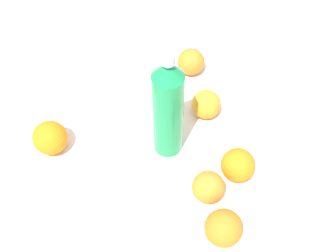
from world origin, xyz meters
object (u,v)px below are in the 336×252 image
at_px(water_bottle, 168,109).
at_px(orange_3, 206,104).
at_px(orange_2, 208,187).
at_px(orange_4, 224,228).
at_px(orange_5, 50,138).
at_px(orange_1, 238,164).
at_px(orange_0, 191,62).

height_order(water_bottle, orange_3, water_bottle).
relative_size(orange_2, orange_3, 0.99).
height_order(orange_4, orange_5, orange_5).
bearing_deg(orange_1, orange_0, -133.34).
xyz_separation_m(orange_3, orange_4, (0.28, 0.18, 0.00)).
distance_m(orange_0, orange_4, 0.49).
bearing_deg(orange_5, water_bottle, 121.45).
bearing_deg(orange_2, orange_0, -146.00).
xyz_separation_m(water_bottle, orange_3, (-0.14, 0.03, -0.11)).
xyz_separation_m(orange_1, orange_3, (-0.12, -0.14, -0.00)).
relative_size(orange_0, orange_1, 0.94).
bearing_deg(orange_2, orange_3, -151.61).
distance_m(orange_0, orange_5, 0.43).
xyz_separation_m(orange_0, orange_3, (0.11, 0.10, 0.00)).
height_order(orange_0, orange_3, same).
xyz_separation_m(water_bottle, orange_1, (-0.01, 0.18, -0.10)).
distance_m(orange_1, orange_3, 0.19).
bearing_deg(water_bottle, orange_5, -64.12).
bearing_deg(orange_1, orange_2, -20.90).
distance_m(water_bottle, orange_3, 0.17).
relative_size(orange_1, orange_2, 1.07).
xyz_separation_m(orange_3, orange_5, (0.28, -0.27, 0.00)).
relative_size(orange_2, orange_4, 0.92).
distance_m(orange_4, orange_5, 0.45).
distance_m(orange_2, orange_5, 0.39).
xyz_separation_m(orange_4, orange_5, (0.00, -0.45, 0.00)).
distance_m(orange_3, orange_4, 0.33).
distance_m(orange_2, orange_4, 0.10).
height_order(orange_3, orange_4, orange_4).
height_order(orange_1, orange_5, orange_5).
height_order(water_bottle, orange_4, water_bottle).
relative_size(orange_1, orange_4, 0.98).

